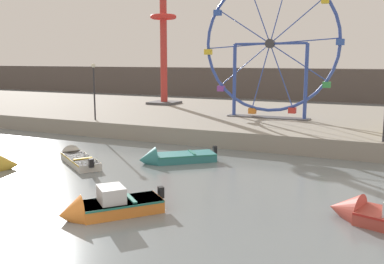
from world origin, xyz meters
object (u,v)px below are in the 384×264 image
object	(u,v)px
motorboat_pale_grey	(76,157)
drop_tower_red_tower	(164,46)
ferris_wheel_blue_frame	(270,46)
motorboat_orange_hull	(105,207)
promenade_lamp_far	(94,84)
motorboat_teal_painted	(170,158)

from	to	relation	value
motorboat_pale_grey	drop_tower_red_tower	size ratio (longest dim) A/B	0.40
motorboat_pale_grey	ferris_wheel_blue_frame	distance (m)	17.35
motorboat_orange_hull	drop_tower_red_tower	distance (m)	29.89
ferris_wheel_blue_frame	drop_tower_red_tower	world-z (taller)	drop_tower_red_tower
motorboat_pale_grey	ferris_wheel_blue_frame	xyz separation A→B (m)	(7.30, 14.36, 6.46)
motorboat_orange_hull	promenade_lamp_far	size ratio (longest dim) A/B	0.87
motorboat_orange_hull	drop_tower_red_tower	xyz separation A→B (m)	(-11.82, 26.63, 6.67)
drop_tower_red_tower	ferris_wheel_blue_frame	bearing A→B (deg)	-25.22
motorboat_teal_painted	drop_tower_red_tower	distance (m)	21.90
motorboat_pale_grey	promenade_lamp_far	distance (m)	9.55
ferris_wheel_blue_frame	drop_tower_red_tower	size ratio (longest dim) A/B	0.94
motorboat_teal_painted	ferris_wheel_blue_frame	size ratio (longest dim) A/B	0.38
drop_tower_red_tower	motorboat_teal_painted	bearing A→B (deg)	-60.78
ferris_wheel_blue_frame	drop_tower_red_tower	distance (m)	13.81
ferris_wheel_blue_frame	drop_tower_red_tower	xyz separation A→B (m)	(-12.49, 5.88, 0.33)
motorboat_orange_hull	ferris_wheel_blue_frame	distance (m)	21.70
promenade_lamp_far	motorboat_pale_grey	bearing A→B (deg)	-60.12
motorboat_teal_painted	motorboat_orange_hull	bearing A→B (deg)	61.26
ferris_wheel_blue_frame	promenade_lamp_far	bearing A→B (deg)	-150.13
ferris_wheel_blue_frame	motorboat_orange_hull	bearing A→B (deg)	-91.85
motorboat_pale_grey	promenade_lamp_far	bearing A→B (deg)	-25.01
motorboat_pale_grey	drop_tower_red_tower	world-z (taller)	drop_tower_red_tower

